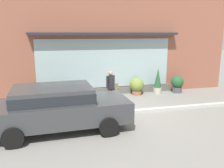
{
  "coord_description": "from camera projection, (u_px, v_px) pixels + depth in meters",
  "views": [
    {
      "loc": [
        -2.69,
        -8.83,
        3.22
      ],
      "look_at": [
        -0.15,
        1.2,
        0.95
      ],
      "focal_mm": 37.43,
      "sensor_mm": 36.0,
      "label": 1
    }
  ],
  "objects": [
    {
      "name": "pedestrian_with_handbag",
      "position": [
        111.0,
        86.0,
        10.49
      ],
      "size": [
        0.62,
        0.37,
        1.57
      ],
      "rotation": [
        0.0,
        0.0,
        0.48
      ],
      "color": "#333847",
      "rests_on": "ground_plane"
    },
    {
      "name": "ground_plane",
      "position": [
        122.0,
        112.0,
        9.69
      ],
      "size": [
        60.0,
        60.0,
        0.0
      ],
      "primitive_type": "plane",
      "color": "gray"
    },
    {
      "name": "potted_plant_window_center",
      "position": [
        137.0,
        86.0,
        12.34
      ],
      "size": [
        0.72,
        0.72,
        0.9
      ],
      "color": "#9E6042",
      "rests_on": "ground_plane"
    },
    {
      "name": "potted_plant_doorstep",
      "position": [
        60.0,
        90.0,
        11.42
      ],
      "size": [
        0.49,
        0.49,
        0.85
      ],
      "color": "#B7B2A3",
      "rests_on": "ground_plane"
    },
    {
      "name": "potted_plant_corner_tall",
      "position": [
        158.0,
        81.0,
        12.57
      ],
      "size": [
        0.44,
        0.44,
        1.38
      ],
      "color": "#B7B2A3",
      "rests_on": "ground_plane"
    },
    {
      "name": "curb_strip",
      "position": [
        124.0,
        112.0,
        9.49
      ],
      "size": [
        14.0,
        0.24,
        0.12
      ],
      "primitive_type": "cube",
      "color": "#B2B2AD",
      "rests_on": "ground_plane"
    },
    {
      "name": "parked_car_dark_gray",
      "position": [
        58.0,
        105.0,
        7.73
      ],
      "size": [
        4.62,
        2.21,
        1.52
      ],
      "rotation": [
        0.0,
        0.0,
        0.03
      ],
      "color": "#383A3D",
      "rests_on": "ground_plane"
    },
    {
      "name": "potted_plant_by_entrance",
      "position": [
        30.0,
        94.0,
        10.83
      ],
      "size": [
        0.68,
        0.68,
        0.85
      ],
      "color": "#9E6042",
      "rests_on": "ground_plane"
    },
    {
      "name": "potted_plant_window_right",
      "position": [
        177.0,
        84.0,
        12.81
      ],
      "size": [
        0.67,
        0.67,
        0.92
      ],
      "color": "#4C4C51",
      "rests_on": "ground_plane"
    },
    {
      "name": "storefront",
      "position": [
        105.0,
        44.0,
        12.14
      ],
      "size": [
        14.0,
        0.81,
        5.43
      ],
      "color": "#935642",
      "rests_on": "ground_plane"
    },
    {
      "name": "fire_hydrant",
      "position": [
        93.0,
        98.0,
        10.27
      ],
      "size": [
        0.43,
        0.41,
        0.85
      ],
      "color": "red",
      "rests_on": "ground_plane"
    },
    {
      "name": "potted_plant_low_front",
      "position": [
        112.0,
        85.0,
        11.78
      ],
      "size": [
        0.25,
        0.25,
        1.34
      ],
      "color": "#4C4C51",
      "rests_on": "ground_plane"
    }
  ]
}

